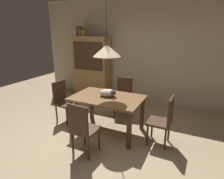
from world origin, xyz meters
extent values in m
plane|color=tan|center=(0.00, 0.00, 0.00)|extent=(10.00, 10.00, 0.00)
cube|color=beige|center=(0.00, 2.65, 1.45)|extent=(6.40, 0.10, 2.90)
cube|color=brown|center=(-0.02, 0.58, 0.73)|extent=(1.40, 0.90, 0.04)
cube|color=#472D1E|center=(-0.64, 0.19, 0.35)|extent=(0.07, 0.07, 0.71)
cube|color=#472D1E|center=(0.60, 0.19, 0.35)|extent=(0.07, 0.07, 0.71)
cube|color=#472D1E|center=(-0.64, 0.97, 0.35)|extent=(0.07, 0.07, 0.71)
cube|color=#472D1E|center=(0.60, 0.97, 0.35)|extent=(0.07, 0.07, 0.71)
cube|color=#472D1E|center=(-0.02, 1.38, 0.43)|extent=(0.44, 0.44, 0.04)
cube|color=#40291B|center=(-0.03, 1.56, 0.69)|extent=(0.38, 0.08, 0.48)
cylinder|color=#472D1E|center=(-0.16, 1.20, 0.21)|extent=(0.04, 0.04, 0.41)
cylinder|color=#472D1E|center=(0.16, 1.24, 0.21)|extent=(0.04, 0.04, 0.41)
cylinder|color=#472D1E|center=(-0.19, 1.52, 0.21)|extent=(0.04, 0.04, 0.41)
cylinder|color=#472D1E|center=(0.13, 1.55, 0.21)|extent=(0.04, 0.04, 0.41)
cube|color=#472D1E|center=(-0.02, -0.22, 0.43)|extent=(0.43, 0.43, 0.04)
cube|color=#40291B|center=(-0.03, -0.40, 0.69)|extent=(0.38, 0.06, 0.48)
cylinder|color=#472D1E|center=(0.15, -0.07, 0.21)|extent=(0.04, 0.04, 0.41)
cylinder|color=#472D1E|center=(-0.16, -0.05, 0.21)|extent=(0.04, 0.04, 0.41)
cylinder|color=#472D1E|center=(0.13, -0.39, 0.21)|extent=(0.04, 0.04, 0.41)
cylinder|color=#472D1E|center=(-0.19, -0.37, 0.21)|extent=(0.04, 0.04, 0.41)
cube|color=#472D1E|center=(1.03, 0.58, 0.43)|extent=(0.41, 0.41, 0.04)
cube|color=#40291B|center=(1.21, 0.57, 0.69)|extent=(0.04, 0.38, 0.48)
cylinder|color=#472D1E|center=(0.88, 0.74, 0.21)|extent=(0.04, 0.04, 0.41)
cylinder|color=#472D1E|center=(0.87, 0.42, 0.21)|extent=(0.04, 0.04, 0.41)
cylinder|color=#472D1E|center=(1.20, 0.73, 0.21)|extent=(0.04, 0.04, 0.41)
cylinder|color=#472D1E|center=(1.19, 0.41, 0.21)|extent=(0.04, 0.04, 0.41)
cube|color=#472D1E|center=(-1.07, 0.58, 0.43)|extent=(0.44, 0.44, 0.04)
cube|color=#40291B|center=(-1.25, 0.59, 0.69)|extent=(0.07, 0.38, 0.48)
cylinder|color=#472D1E|center=(-0.92, 0.40, 0.21)|extent=(0.04, 0.04, 0.41)
cylinder|color=#472D1E|center=(-0.89, 0.72, 0.21)|extent=(0.04, 0.04, 0.41)
cylinder|color=#472D1E|center=(-1.24, 0.43, 0.21)|extent=(0.04, 0.04, 0.41)
cylinder|color=#472D1E|center=(-1.21, 0.75, 0.21)|extent=(0.04, 0.04, 0.41)
ellipsoid|color=beige|center=(-0.02, 0.62, 0.82)|extent=(0.38, 0.29, 0.15)
sphere|color=brown|center=(0.10, 0.60, 0.85)|extent=(0.11, 0.11, 0.11)
cylinder|color=brown|center=(-0.14, 0.68, 0.78)|extent=(0.18, 0.04, 0.04)
cone|color=beige|center=(-0.02, 0.58, 1.66)|extent=(0.52, 0.52, 0.22)
cylinder|color=#513D23|center=(-0.02, 0.58, 1.79)|extent=(0.08, 0.08, 0.04)
cylinder|color=black|center=(-0.02, 0.58, 2.33)|extent=(0.01, 0.01, 1.04)
cube|color=#A87A4C|center=(-1.42, 2.32, 0.93)|extent=(1.10, 0.44, 1.85)
cube|color=#472D1E|center=(-1.42, 2.10, 1.29)|extent=(0.97, 0.01, 0.81)
cube|color=#472D1E|center=(-1.42, 2.32, 0.04)|extent=(1.12, 0.45, 0.08)
cube|color=#B73833|center=(-1.85, 2.32, 1.99)|extent=(0.04, 0.22, 0.28)
cube|color=#427A4C|center=(-1.80, 2.32, 1.98)|extent=(0.03, 0.20, 0.26)
cube|color=brown|center=(-1.74, 2.32, 1.96)|extent=(0.06, 0.24, 0.22)
cube|color=gold|center=(-1.67, 2.32, 1.94)|extent=(0.04, 0.20, 0.18)
camera|label=1|loc=(1.59, -2.55, 2.02)|focal=30.23mm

